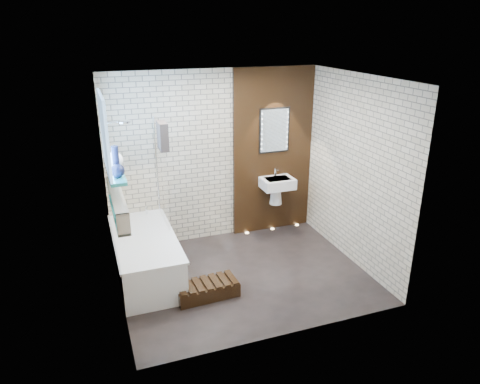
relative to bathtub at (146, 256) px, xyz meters
name	(u,v)px	position (x,y,z in m)	size (l,w,h in m)	color
ground	(244,275)	(1.22, -0.45, -0.29)	(3.20, 3.20, 0.00)	black
room_shell	(244,185)	(1.22, -0.45, 1.01)	(3.24, 3.20, 2.60)	#B7AB91
walnut_panel	(273,152)	(2.17, 0.82, 1.01)	(1.30, 0.06, 2.60)	black
clerestory_window	(107,142)	(-0.34, -0.10, 1.61)	(0.18, 1.00, 0.94)	#7FADE0
display_niche	(118,204)	(-0.31, -0.30, 0.91)	(0.14, 1.30, 0.26)	teal
bathtub	(146,256)	(0.00, 0.00, 0.00)	(0.79, 1.74, 0.70)	white
bath_screen	(162,173)	(0.35, 0.44, 0.99)	(0.01, 0.78, 1.40)	white
towel	(163,136)	(0.35, 0.17, 1.56)	(0.11, 0.27, 0.36)	#282320
shower_head	(124,122)	(-0.08, 0.50, 1.71)	(0.18, 0.18, 0.02)	silver
washbasin	(277,187)	(2.17, 0.62, 0.50)	(0.50, 0.36, 0.58)	white
led_mirror	(274,130)	(2.17, 0.78, 1.36)	(0.50, 0.02, 0.70)	black
walnut_step	(207,290)	(0.62, -0.75, -0.21)	(0.77, 0.34, 0.17)	black
niche_bottles	(118,205)	(-0.31, -0.27, 0.87)	(0.06, 0.69, 0.15)	#B35A1B
sill_vases	(115,163)	(-0.28, -0.17, 1.37)	(0.21, 0.53, 0.34)	#151C3A
floor_uplights	(272,229)	(2.17, 0.75, -0.29)	(0.96, 0.06, 0.01)	#FFD899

